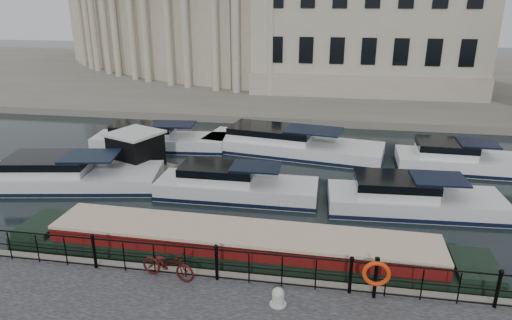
{
  "coord_description": "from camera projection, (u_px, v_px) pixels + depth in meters",
  "views": [
    {
      "loc": [
        3.17,
        -13.88,
        8.73
      ],
      "look_at": [
        0.5,
        2.0,
        3.0
      ],
      "focal_mm": 32.0,
      "sensor_mm": 36.0,
      "label": 1
    }
  ],
  "objects": [
    {
      "name": "far_bank",
      "position": [
        305.0,
        76.0,
        52.46
      ],
      "size": [
        120.0,
        42.0,
        0.55
      ],
      "primitive_type": "cube",
      "color": "#6B665B",
      "rests_on": "ground_plane"
    },
    {
      "name": "harbour_hut",
      "position": [
        136.0,
        153.0,
        24.22
      ],
      "size": [
        4.05,
        3.75,
        2.2
      ],
      "rotation": [
        0.0,
        0.0,
        -0.39
      ],
      "color": "#6B665B",
      "rests_on": "ground_plane"
    },
    {
      "name": "life_ring_post",
      "position": [
        376.0,
        274.0,
        12.87
      ],
      "size": [
        0.8,
        0.21,
        1.31
      ],
      "color": "black",
      "rests_on": "near_quay"
    },
    {
      "name": "mooring_bollard",
      "position": [
        278.0,
        297.0,
        12.81
      ],
      "size": [
        0.48,
        0.48,
        0.54
      ],
      "color": "#B5B5B1",
      "rests_on": "near_quay"
    },
    {
      "name": "railing",
      "position": [
        217.0,
        261.0,
        13.82
      ],
      "size": [
        24.14,
        0.14,
        1.22
      ],
      "color": "black",
      "rests_on": "near_quay"
    },
    {
      "name": "ground_plane",
      "position": [
        233.0,
        257.0,
        16.31
      ],
      "size": [
        160.0,
        160.0,
        0.0
      ],
      "primitive_type": "plane",
      "color": "black",
      "rests_on": "ground"
    },
    {
      "name": "cabin_cruisers",
      "position": [
        256.0,
        166.0,
        24.1
      ],
      "size": [
        27.08,
        11.32,
        1.99
      ],
      "color": "silver",
      "rests_on": "ground_plane"
    },
    {
      "name": "narrowboat",
      "position": [
        242.0,
        252.0,
        15.94
      ],
      "size": [
        16.84,
        2.59,
        1.61
      ],
      "rotation": [
        0.0,
        0.0,
        -0.02
      ],
      "color": "black",
      "rests_on": "ground_plane"
    },
    {
      "name": "bicycle",
      "position": [
        168.0,
        264.0,
        13.98
      ],
      "size": [
        1.89,
        0.97,
        0.95
      ],
      "primitive_type": "imported",
      "rotation": [
        0.0,
        0.0,
        1.37
      ],
      "color": "#450C0C",
      "rests_on": "near_quay"
    },
    {
      "name": "civic_building",
      "position": [
        295.0,
        16.0,
        46.36
      ],
      "size": [
        53.55,
        31.84,
        16.85
      ],
      "color": "#ADA38C",
      "rests_on": "far_bank"
    }
  ]
}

